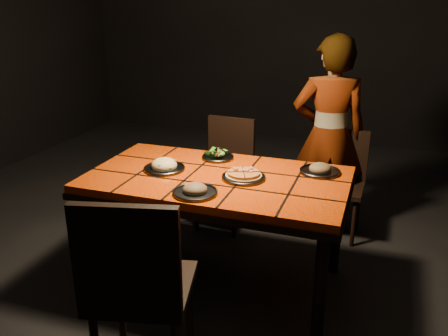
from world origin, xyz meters
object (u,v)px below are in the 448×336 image
(chair_far_left, at_px, (227,165))
(plate_pizza, at_px, (244,176))
(chair_near, at_px, (136,283))
(dining_table, at_px, (217,187))
(diner, at_px, (329,137))
(chair_far_right, at_px, (341,176))
(plate_pasta, at_px, (164,166))

(chair_far_left, distance_m, plate_pizza, 0.97)
(chair_near, height_order, plate_pizza, chair_near)
(dining_table, xyz_separation_m, diner, (0.55, 1.01, 0.11))
(chair_near, bearing_deg, dining_table, -105.56)
(chair_far_left, xyz_separation_m, diner, (0.78, 0.16, 0.27))
(chair_far_right, bearing_deg, plate_pasta, -133.87)
(dining_table, height_order, diner, diner)
(chair_far_left, relative_size, diner, 0.57)
(plate_pasta, bearing_deg, chair_near, -71.50)
(diner, bearing_deg, plate_pizza, 56.69)
(chair_far_right, height_order, plate_pasta, plate_pasta)
(plate_pizza, bearing_deg, diner, 69.31)
(chair_near, distance_m, chair_far_left, 1.85)
(chair_far_left, height_order, chair_far_right, chair_far_left)
(chair_far_right, relative_size, plate_pizza, 2.85)
(dining_table, height_order, plate_pizza, plate_pizza)
(dining_table, bearing_deg, chair_near, -91.88)
(chair_near, distance_m, plate_pizza, 1.02)
(chair_near, height_order, plate_pasta, chair_near)
(chair_far_right, distance_m, plate_pasta, 1.47)
(chair_far_left, distance_m, diner, 0.84)
(chair_near, distance_m, chair_far_right, 2.10)
(chair_near, bearing_deg, chair_far_right, -123.18)
(chair_far_right, distance_m, diner, 0.33)
(diner, bearing_deg, dining_table, 48.84)
(plate_pizza, bearing_deg, chair_near, -101.59)
(chair_far_left, relative_size, plate_pasta, 3.32)
(dining_table, relative_size, plate_pizza, 5.59)
(chair_near, xyz_separation_m, diner, (0.58, 1.99, 0.19))
(plate_pizza, height_order, plate_pasta, plate_pasta)
(chair_far_left, bearing_deg, dining_table, -71.44)
(diner, xyz_separation_m, plate_pizza, (-0.38, -1.01, -0.01))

